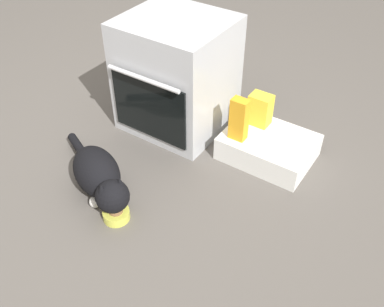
{
  "coord_description": "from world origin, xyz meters",
  "views": [
    {
      "loc": [
        1.18,
        -1.29,
        1.58
      ],
      "look_at": [
        0.31,
        0.01,
        0.25
      ],
      "focal_mm": 40.51,
      "sensor_mm": 36.0,
      "label": 1
    }
  ],
  "objects_px": {
    "food_bowl": "(116,214)",
    "juice_carton": "(239,119)",
    "snack_bag": "(260,110)",
    "pantry_cabinet": "(268,147)",
    "cat": "(99,176)",
    "oven": "(177,75)"
  },
  "relations": [
    {
      "from": "snack_bag",
      "to": "pantry_cabinet",
      "type": "bearing_deg",
      "value": -37.26
    },
    {
      "from": "oven",
      "to": "food_bowl",
      "type": "xyz_separation_m",
      "value": [
        0.21,
        -0.8,
        -0.3
      ]
    },
    {
      "from": "cat",
      "to": "snack_bag",
      "type": "xyz_separation_m",
      "value": [
        0.45,
        0.81,
        0.1
      ]
    },
    {
      "from": "cat",
      "to": "juice_carton",
      "type": "relative_size",
      "value": 2.8
    },
    {
      "from": "oven",
      "to": "juice_carton",
      "type": "relative_size",
      "value": 2.73
    },
    {
      "from": "food_bowl",
      "to": "snack_bag",
      "type": "distance_m",
      "value": 0.96
    },
    {
      "from": "juice_carton",
      "to": "food_bowl",
      "type": "bearing_deg",
      "value": -109.47
    },
    {
      "from": "food_bowl",
      "to": "snack_bag",
      "type": "relative_size",
      "value": 0.71
    },
    {
      "from": "oven",
      "to": "juice_carton",
      "type": "distance_m",
      "value": 0.47
    },
    {
      "from": "oven",
      "to": "juice_carton",
      "type": "bearing_deg",
      "value": -11.15
    },
    {
      "from": "pantry_cabinet",
      "to": "juice_carton",
      "type": "distance_m",
      "value": 0.26
    },
    {
      "from": "food_bowl",
      "to": "juice_carton",
      "type": "height_order",
      "value": "juice_carton"
    },
    {
      "from": "pantry_cabinet",
      "to": "cat",
      "type": "xyz_separation_m",
      "value": [
        -0.56,
        -0.73,
        0.05
      ]
    },
    {
      "from": "oven",
      "to": "snack_bag",
      "type": "distance_m",
      "value": 0.51
    },
    {
      "from": "pantry_cabinet",
      "to": "food_bowl",
      "type": "xyz_separation_m",
      "value": [
        -0.4,
        -0.81,
        -0.04
      ]
    },
    {
      "from": "pantry_cabinet",
      "to": "snack_bag",
      "type": "distance_m",
      "value": 0.21
    },
    {
      "from": "pantry_cabinet",
      "to": "snack_bag",
      "type": "xyz_separation_m",
      "value": [
        -0.11,
        0.08,
        0.16
      ]
    },
    {
      "from": "oven",
      "to": "juice_carton",
      "type": "xyz_separation_m",
      "value": [
        0.46,
        -0.09,
        -0.07
      ]
    },
    {
      "from": "oven",
      "to": "snack_bag",
      "type": "relative_size",
      "value": 3.65
    },
    {
      "from": "food_bowl",
      "to": "juice_carton",
      "type": "relative_size",
      "value": 0.54
    },
    {
      "from": "juice_carton",
      "to": "snack_bag",
      "type": "xyz_separation_m",
      "value": [
        0.03,
        0.18,
        -0.03
      ]
    },
    {
      "from": "food_bowl",
      "to": "cat",
      "type": "xyz_separation_m",
      "value": [
        -0.17,
        0.08,
        0.09
      ]
    }
  ]
}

